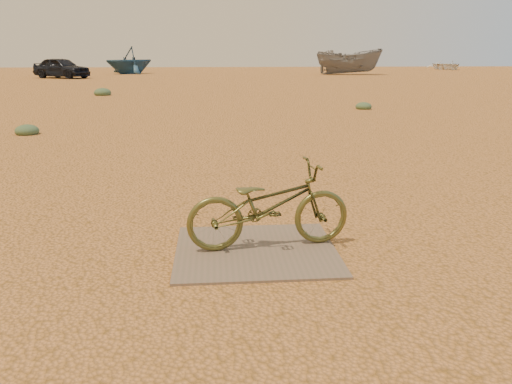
{
  "coord_description": "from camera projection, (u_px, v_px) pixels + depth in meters",
  "views": [
    {
      "loc": [
        0.18,
        -4.31,
        1.79
      ],
      "look_at": [
        0.54,
        -0.01,
        0.57
      ],
      "focal_mm": 35.0,
      "sensor_mm": 36.0,
      "label": 1
    }
  ],
  "objects": [
    {
      "name": "boat_far_left",
      "position": [
        129.0,
        60.0,
        42.31
      ],
      "size": [
        5.69,
        5.63,
        2.27
      ],
      "primitive_type": "imported",
      "rotation": [
        0.0,
        0.0,
        -0.86
      ],
      "color": "navy",
      "rests_on": "ground"
    },
    {
      "name": "kale_c",
      "position": [
        103.0,
        95.0,
        21.4
      ],
      "size": [
        0.72,
        0.72,
        0.4
      ],
      "primitive_type": "ellipsoid",
      "color": "#56714D",
      "rests_on": "ground"
    },
    {
      "name": "car",
      "position": [
        61.0,
        68.0,
        35.27
      ],
      "size": [
        4.51,
        3.59,
        1.44
      ],
      "primitive_type": "imported",
      "rotation": [
        0.0,
        0.0,
        1.05
      ],
      "color": "black",
      "rests_on": "ground"
    },
    {
      "name": "kale_a",
      "position": [
        27.0,
        134.0,
        11.25
      ],
      "size": [
        0.52,
        0.52,
        0.28
      ],
      "primitive_type": "ellipsoid",
      "color": "#56714D",
      "rests_on": "ground"
    },
    {
      "name": "kale_b",
      "position": [
        363.0,
        109.0,
        16.23
      ],
      "size": [
        0.52,
        0.52,
        0.29
      ],
      "primitive_type": "ellipsoid",
      "color": "#56714D",
      "rests_on": "ground"
    },
    {
      "name": "boat_far_right",
      "position": [
        447.0,
        65.0,
        52.97
      ],
      "size": [
        3.25,
        4.54,
        0.94
      ],
      "primitive_type": "imported",
      "rotation": [
        0.0,
        0.0,
        0.0
      ],
      "color": "silver",
      "rests_on": "ground"
    },
    {
      "name": "boat_mid_right",
      "position": [
        349.0,
        62.0,
        40.84
      ],
      "size": [
        5.56,
        2.68,
        2.07
      ],
      "primitive_type": "imported",
      "rotation": [
        0.0,
        0.0,
        1.44
      ],
      "color": "slate",
      "rests_on": "ground"
    },
    {
      "name": "ground",
      "position": [
        198.0,
        253.0,
        4.6
      ],
      "size": [
        120.0,
        120.0,
        0.0
      ],
      "primitive_type": "plane",
      "color": "#D08347",
      "rests_on": "ground"
    },
    {
      "name": "bicycle",
      "position": [
        269.0,
        205.0,
        4.6
      ],
      "size": [
        1.58,
        0.72,
        0.8
      ],
      "primitive_type": "imported",
      "rotation": [
        0.0,
        0.0,
        1.7
      ],
      "color": "brown",
      "rests_on": "plywood_board"
    },
    {
      "name": "plywood_board",
      "position": [
        256.0,
        250.0,
        4.63
      ],
      "size": [
        1.48,
        1.33,
        0.02
      ],
      "primitive_type": "cube",
      "color": "brown",
      "rests_on": "ground"
    }
  ]
}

